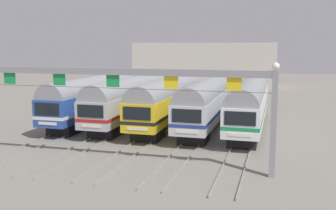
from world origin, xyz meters
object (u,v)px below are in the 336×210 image
Objects in this scene: commuter_train_blue at (95,96)px; commuter_train_white at (249,102)px; commuter_train_yellow at (168,99)px; catenary_gantry at (113,87)px; commuter_train_stainless at (130,97)px; commuter_train_silver at (207,100)px.

commuter_train_white is at bearing 0.00° from commuter_train_blue.
commuter_train_yellow is at bearing 179.97° from commuter_train_white.
commuter_train_white is 0.85× the size of catenary_gantry.
commuter_train_blue is 15.87m from catenary_gantry.
catenary_gantry reaches higher than commuter_train_blue.
commuter_train_stainless is 3.98m from commuter_train_yellow.
commuter_train_stainless is 14.30m from catenary_gantry.
catenary_gantry is (7.96, -13.49, 2.55)m from commuter_train_blue.
commuter_train_stainless is 0.85× the size of catenary_gantry.
commuter_train_blue is 11.94m from commuter_train_silver.
commuter_train_stainless is at bearing -179.94° from commuter_train_yellow.
commuter_train_silver is at bearing 0.03° from commuter_train_stainless.
commuter_train_yellow reaches higher than commuter_train_white.
commuter_train_silver reaches higher than commuter_train_white.
catenary_gantry is at bearing -120.53° from commuter_train_white.
commuter_train_yellow and commuter_train_silver have the same top height.
commuter_train_stainless is 1.00× the size of commuter_train_white.
catenary_gantry is at bearing -73.57° from commuter_train_stainless.
catenary_gantry is at bearing -106.42° from commuter_train_silver.
commuter_train_silver is at bearing 179.94° from commuter_train_white.
commuter_train_yellow is 1.00× the size of commuter_train_silver.
commuter_train_white is (3.98, -0.00, -0.00)m from commuter_train_silver.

